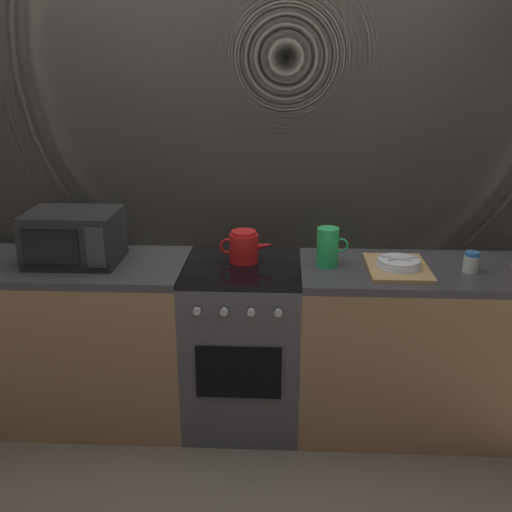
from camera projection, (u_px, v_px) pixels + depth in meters
The scene contains 10 objects.
ground_plane at pixel (243, 415), 3.28m from camera, with size 8.00×8.00×0.00m, color #6B6054.
back_wall at pixel (246, 194), 3.19m from camera, with size 3.60×0.05×2.40m.
counter_left at pixel (78, 340), 3.17m from camera, with size 1.20×0.60×0.90m.
stove_unit at pixel (243, 344), 3.13m from camera, with size 0.60×0.63×0.90m.
counter_right at pixel (412, 347), 3.09m from camera, with size 1.20×0.60×0.90m.
microwave at pixel (74, 237), 2.99m from camera, with size 0.46×0.35×0.27m.
kettle at pixel (244, 247), 3.01m from camera, with size 0.28×0.15×0.17m.
pitcher at pixel (328, 247), 2.94m from camera, with size 0.16×0.11×0.20m.
dish_pile at pixel (398, 266), 2.91m from camera, with size 0.30×0.40×0.07m.
spice_jar at pixel (471, 262), 2.87m from camera, with size 0.08×0.08×0.10m.
Camera 1 is at (0.21, -2.80, 1.91)m, focal length 40.86 mm.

